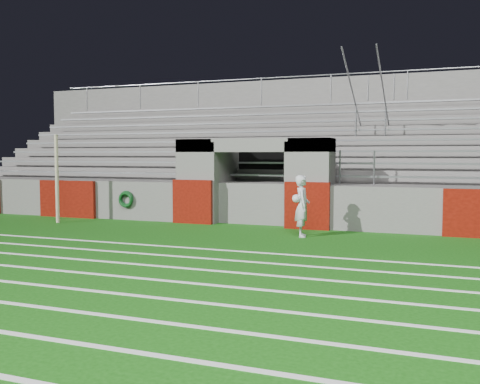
% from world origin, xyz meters
% --- Properties ---
extents(ground, '(90.00, 90.00, 0.00)m').
position_xyz_m(ground, '(0.00, 0.00, 0.00)').
color(ground, '#124F0D').
rests_on(ground, ground).
extents(field_post, '(0.11, 0.11, 2.74)m').
position_xyz_m(field_post, '(-5.84, 1.65, 1.37)').
color(field_post, '#C1B38F').
rests_on(field_post, ground).
extents(field_markings, '(28.00, 8.09, 0.01)m').
position_xyz_m(field_markings, '(0.00, -5.00, 0.01)').
color(field_markings, white).
rests_on(field_markings, ground).
extents(stadium_structure, '(26.00, 8.48, 5.42)m').
position_xyz_m(stadium_structure, '(0.00, 7.97, 1.49)').
color(stadium_structure, '#595754').
rests_on(stadium_structure, ground).
extents(goalkeeper_with_ball, '(0.54, 0.67, 1.60)m').
position_xyz_m(goalkeeper_with_ball, '(2.01, 1.56, 0.80)').
color(goalkeeper_with_ball, silver).
rests_on(goalkeeper_with_ball, ground).
extents(hose_coil, '(0.52, 0.15, 0.55)m').
position_xyz_m(hose_coil, '(-4.18, 2.92, 0.69)').
color(hose_coil, '#0C3F16').
rests_on(hose_coil, ground).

